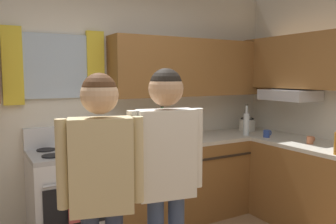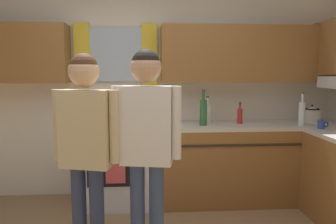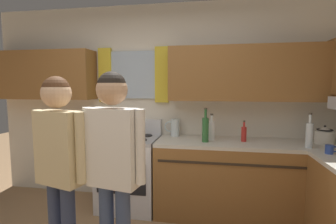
{
  "view_description": "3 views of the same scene",
  "coord_description": "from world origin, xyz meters",
  "px_view_note": "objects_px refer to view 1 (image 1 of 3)",
  "views": [
    {
      "loc": [
        -1.03,
        -1.62,
        1.6
      ],
      "look_at": [
        0.35,
        0.8,
        1.3
      ],
      "focal_mm": 36.47,
      "sensor_mm": 36.0,
      "label": 1
    },
    {
      "loc": [
        0.02,
        -2.11,
        1.48
      ],
      "look_at": [
        0.22,
        0.73,
        1.14
      ],
      "focal_mm": 35.2,
      "sensor_mm": 36.0,
      "label": 2
    },
    {
      "loc": [
        0.73,
        -1.45,
        1.54
      ],
      "look_at": [
        0.34,
        0.8,
        1.31
      ],
      "focal_mm": 27.06,
      "sensor_mm": 36.0,
      "label": 3
    }
  ],
  "objects_px": {
    "bottle_sauce_red": "(192,129)",
    "bottle_tall_clear": "(246,123)",
    "adult_left": "(101,176)",
    "bottle_wine_green": "(162,128)",
    "adult_in_plaid": "(166,163)",
    "mug_cobalt_blue": "(267,134)",
    "water_pitcher": "(116,132)",
    "stove_oven": "(70,196)",
    "cup_terracotta": "(310,140)",
    "bottle_milk_white": "(162,129)",
    "stovetop_kettle": "(247,123)"
  },
  "relations": [
    {
      "from": "bottle_sauce_red",
      "to": "bottle_tall_clear",
      "type": "relative_size",
      "value": 0.67
    },
    {
      "from": "bottle_milk_white",
      "to": "cup_terracotta",
      "type": "distance_m",
      "value": 1.55
    },
    {
      "from": "bottle_milk_white",
      "to": "water_pitcher",
      "type": "xyz_separation_m",
      "value": [
        -0.47,
        0.15,
        -0.01
      ]
    },
    {
      "from": "bottle_milk_white",
      "to": "mug_cobalt_blue",
      "type": "relative_size",
      "value": 2.73
    },
    {
      "from": "bottle_milk_white",
      "to": "bottle_sauce_red",
      "type": "xyz_separation_m",
      "value": [
        0.37,
        -0.03,
        -0.03
      ]
    },
    {
      "from": "bottle_wine_green",
      "to": "bottle_tall_clear",
      "type": "xyz_separation_m",
      "value": [
        1.07,
        -0.1,
        -0.01
      ]
    },
    {
      "from": "bottle_milk_white",
      "to": "mug_cobalt_blue",
      "type": "xyz_separation_m",
      "value": [
        1.11,
        -0.45,
        -0.08
      ]
    },
    {
      "from": "cup_terracotta",
      "to": "mug_cobalt_blue",
      "type": "xyz_separation_m",
      "value": [
        -0.11,
        0.49,
        0.0
      ]
    },
    {
      "from": "bottle_wine_green",
      "to": "mug_cobalt_blue",
      "type": "bearing_deg",
      "value": -15.04
    },
    {
      "from": "stove_oven",
      "to": "adult_left",
      "type": "relative_size",
      "value": 0.68
    },
    {
      "from": "bottle_tall_clear",
      "to": "adult_in_plaid",
      "type": "relative_size",
      "value": 0.22
    },
    {
      "from": "cup_terracotta",
      "to": "adult_left",
      "type": "relative_size",
      "value": 0.07
    },
    {
      "from": "bottle_sauce_red",
      "to": "adult_in_plaid",
      "type": "distance_m",
      "value": 1.68
    },
    {
      "from": "bottle_wine_green",
      "to": "stovetop_kettle",
      "type": "bearing_deg",
      "value": 6.47
    },
    {
      "from": "bottle_milk_white",
      "to": "adult_in_plaid",
      "type": "height_order",
      "value": "adult_in_plaid"
    },
    {
      "from": "bottle_milk_white",
      "to": "cup_terracotta",
      "type": "height_order",
      "value": "bottle_milk_white"
    },
    {
      "from": "bottle_wine_green",
      "to": "cup_terracotta",
      "type": "relative_size",
      "value": 3.62
    },
    {
      "from": "stove_oven",
      "to": "bottle_wine_green",
      "type": "bearing_deg",
      "value": -5.19
    },
    {
      "from": "stovetop_kettle",
      "to": "adult_in_plaid",
      "type": "relative_size",
      "value": 0.17
    },
    {
      "from": "bottle_milk_white",
      "to": "cup_terracotta",
      "type": "xyz_separation_m",
      "value": [
        1.23,
        -0.94,
        -0.08
      ]
    },
    {
      "from": "stovetop_kettle",
      "to": "water_pitcher",
      "type": "height_order",
      "value": "water_pitcher"
    },
    {
      "from": "stove_oven",
      "to": "mug_cobalt_blue",
      "type": "height_order",
      "value": "stove_oven"
    },
    {
      "from": "stove_oven",
      "to": "mug_cobalt_blue",
      "type": "bearing_deg",
      "value": -10.74
    },
    {
      "from": "bottle_wine_green",
      "to": "adult_in_plaid",
      "type": "relative_size",
      "value": 0.24
    },
    {
      "from": "bottle_wine_green",
      "to": "stove_oven",
      "type": "bearing_deg",
      "value": 174.81
    },
    {
      "from": "bottle_milk_white",
      "to": "bottle_wine_green",
      "type": "xyz_separation_m",
      "value": [
        -0.07,
        -0.13,
        0.03
      ]
    },
    {
      "from": "bottle_wine_green",
      "to": "adult_left",
      "type": "bearing_deg",
      "value": -131.62
    },
    {
      "from": "stove_oven",
      "to": "bottle_milk_white",
      "type": "height_order",
      "value": "bottle_milk_white"
    },
    {
      "from": "bottle_milk_white",
      "to": "adult_left",
      "type": "relative_size",
      "value": 0.19
    },
    {
      "from": "bottle_wine_green",
      "to": "cup_terracotta",
      "type": "height_order",
      "value": "bottle_wine_green"
    },
    {
      "from": "bottle_sauce_red",
      "to": "adult_left",
      "type": "bearing_deg",
      "value": -139.24
    },
    {
      "from": "bottle_tall_clear",
      "to": "cup_terracotta",
      "type": "distance_m",
      "value": 0.75
    },
    {
      "from": "water_pitcher",
      "to": "adult_left",
      "type": "distance_m",
      "value": 1.62
    },
    {
      "from": "adult_left",
      "to": "adult_in_plaid",
      "type": "bearing_deg",
      "value": 0.15
    },
    {
      "from": "bottle_milk_white",
      "to": "mug_cobalt_blue",
      "type": "height_order",
      "value": "bottle_milk_white"
    },
    {
      "from": "water_pitcher",
      "to": "adult_in_plaid",
      "type": "bearing_deg",
      "value": -98.83
    },
    {
      "from": "bottle_wine_green",
      "to": "adult_left",
      "type": "xyz_separation_m",
      "value": [
        -1.07,
        -1.2,
        -0.03
      ]
    },
    {
      "from": "bottle_sauce_red",
      "to": "bottle_tall_clear",
      "type": "height_order",
      "value": "bottle_tall_clear"
    },
    {
      "from": "bottle_tall_clear",
      "to": "cup_terracotta",
      "type": "relative_size",
      "value": 3.37
    },
    {
      "from": "stovetop_kettle",
      "to": "adult_in_plaid",
      "type": "distance_m",
      "value": 2.37
    },
    {
      "from": "bottle_sauce_red",
      "to": "adult_left",
      "type": "relative_size",
      "value": 0.15
    },
    {
      "from": "bottle_wine_green",
      "to": "water_pitcher",
      "type": "bearing_deg",
      "value": 145.23
    },
    {
      "from": "stove_oven",
      "to": "bottle_tall_clear",
      "type": "distance_m",
      "value": 2.11
    },
    {
      "from": "cup_terracotta",
      "to": "mug_cobalt_blue",
      "type": "height_order",
      "value": "mug_cobalt_blue"
    },
    {
      "from": "cup_terracotta",
      "to": "bottle_milk_white",
      "type": "bearing_deg",
      "value": 142.67
    },
    {
      "from": "adult_in_plaid",
      "to": "mug_cobalt_blue",
      "type": "bearing_deg",
      "value": 25.92
    },
    {
      "from": "cup_terracotta",
      "to": "adult_left",
      "type": "xyz_separation_m",
      "value": [
        -2.36,
        -0.39,
        0.08
      ]
    },
    {
      "from": "water_pitcher",
      "to": "mug_cobalt_blue",
      "type": "bearing_deg",
      "value": -20.63
    },
    {
      "from": "adult_left",
      "to": "mug_cobalt_blue",
      "type": "bearing_deg",
      "value": 21.42
    },
    {
      "from": "bottle_sauce_red",
      "to": "mug_cobalt_blue",
      "type": "xyz_separation_m",
      "value": [
        0.74,
        -0.42,
        -0.05
      ]
    }
  ]
}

